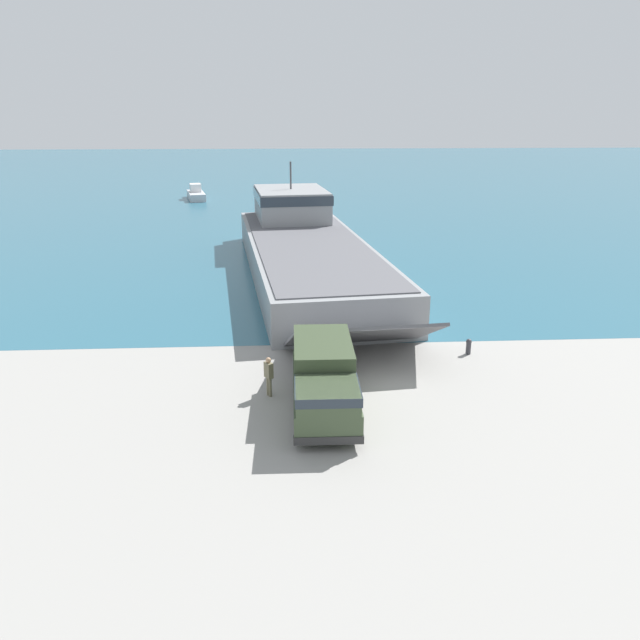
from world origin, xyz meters
name	(u,v)px	position (x,y,z in m)	size (l,w,h in m)	color
ground_plane	(385,377)	(0.00, 0.00, 0.00)	(240.00, 240.00, 0.00)	gray
water_surface	(309,176)	(0.00, 94.47, 0.00)	(240.00, 180.00, 0.01)	#285B70
landing_craft	(305,245)	(-3.13, 21.44, 1.91)	(12.00, 35.80, 7.71)	gray
military_truck	(324,380)	(-3.14, -3.34, 1.42)	(2.65, 6.87, 2.74)	#3D4C33
soldier_on_ramp	(269,374)	(-5.47, -1.79, 1.07)	(0.44, 0.50, 1.83)	#6B664C
moored_boat_a	(196,194)	(-17.22, 63.25, 0.70)	(3.52, 6.93, 2.12)	#B7BABF
mooring_bollard	(469,346)	(4.75, 2.65, 0.45)	(0.30, 0.30, 0.84)	#333338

